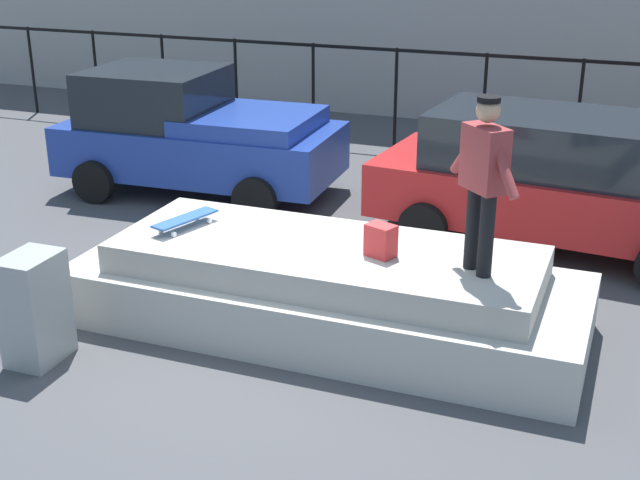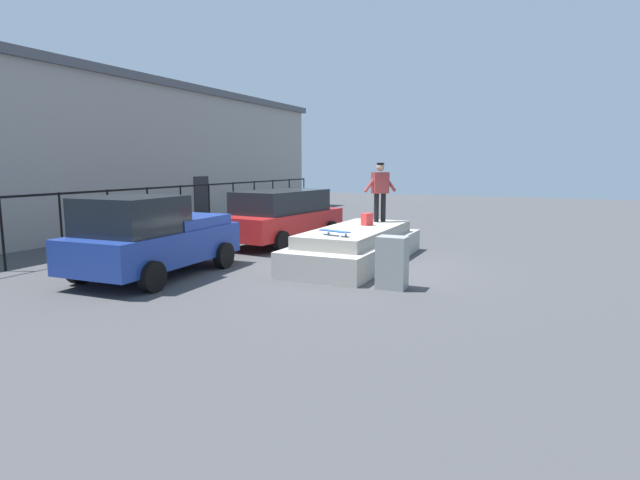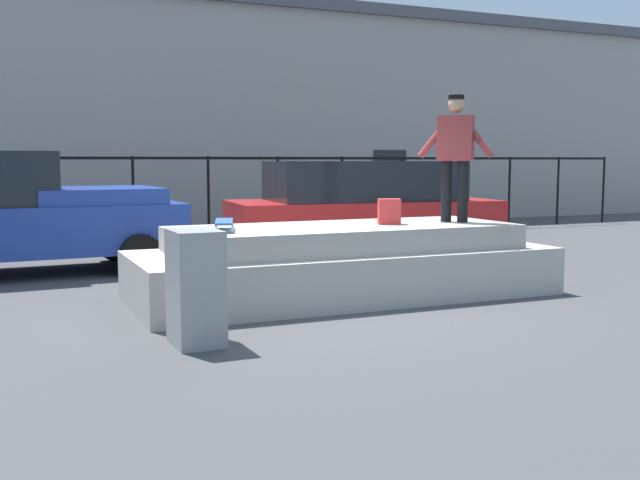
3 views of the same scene
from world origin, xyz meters
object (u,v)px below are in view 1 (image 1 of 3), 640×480
at_px(skateboarder, 484,173).
at_px(car_blue_pickup_near, 192,133).
at_px(backpack, 381,241).
at_px(utility_box, 35,308).
at_px(skateboard, 185,219).
at_px(car_red_hatchback_mid, 560,177).

bearing_deg(skateboarder, car_blue_pickup_near, 143.97).
distance_m(backpack, utility_box, 3.40).
bearing_deg(skateboard, car_red_hatchback_mid, 43.54).
distance_m(car_red_hatchback_mid, utility_box, 6.59).
height_order(skateboard, utility_box, utility_box).
distance_m(skateboard, car_blue_pickup_near, 4.16).
distance_m(skateboard, car_red_hatchback_mid, 4.89).
bearing_deg(utility_box, skateboard, 64.15).
bearing_deg(utility_box, car_blue_pickup_near, 101.98).
bearing_deg(car_blue_pickup_near, backpack, -41.59).
xyz_separation_m(skateboarder, car_blue_pickup_near, (-5.11, 3.72, -0.95)).
xyz_separation_m(skateboarder, car_red_hatchback_mid, (0.38, 3.42, -0.97)).
relative_size(skateboarder, car_red_hatchback_mid, 0.34).
relative_size(car_blue_pickup_near, utility_box, 3.92).
bearing_deg(car_red_hatchback_mid, utility_box, -130.79).
bearing_deg(backpack, utility_box, 50.06).
relative_size(skateboard, backpack, 2.54).
bearing_deg(car_red_hatchback_mid, skateboard, -136.46).
relative_size(car_red_hatchback_mid, utility_box, 4.47).
bearing_deg(skateboarder, utility_box, -158.24).
distance_m(car_blue_pickup_near, car_red_hatchback_mid, 5.50).
xyz_separation_m(skateboard, utility_box, (-0.76, -1.61, -0.47)).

